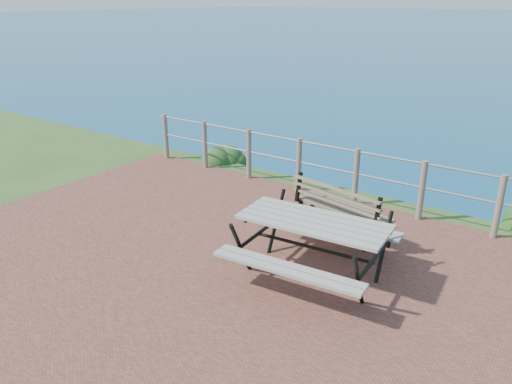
% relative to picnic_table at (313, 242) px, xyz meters
% --- Properties ---
extents(ground, '(10.00, 7.00, 0.12)m').
position_rel_picnic_table_xyz_m(ground, '(-0.60, -0.77, -0.51)').
color(ground, brown).
rests_on(ground, ground).
extents(safety_railing, '(9.40, 0.10, 1.00)m').
position_rel_picnic_table_xyz_m(safety_railing, '(-0.60, 2.58, 0.07)').
color(safety_railing, '#6B5B4C').
rests_on(safety_railing, ground).
extents(picnic_table, '(1.94, 1.63, 0.79)m').
position_rel_picnic_table_xyz_m(picnic_table, '(0.00, 0.00, 0.00)').
color(picnic_table, gray).
rests_on(picnic_table, ground).
extents(park_bench, '(1.60, 0.68, 0.88)m').
position_rel_picnic_table_xyz_m(park_bench, '(-0.22, 1.33, 0.07)').
color(park_bench, brown).
rests_on(park_bench, ground).
extents(shrub_lip_west, '(0.75, 0.75, 0.49)m').
position_rel_picnic_table_xyz_m(shrub_lip_west, '(-3.95, 3.28, -0.51)').
color(shrub_lip_west, '#26501E').
rests_on(shrub_lip_west, ground).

